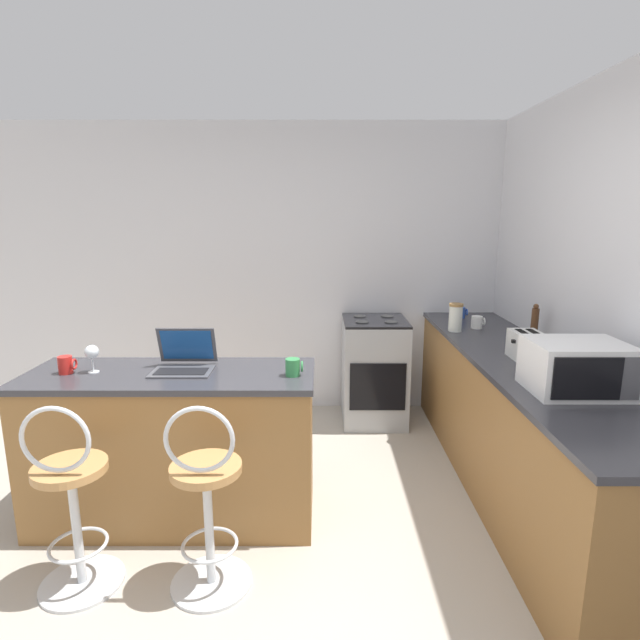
# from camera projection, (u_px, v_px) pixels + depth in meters

# --- Properties ---
(ground_plane) EXTENTS (20.00, 20.00, 0.00)m
(ground_plane) POSITION_uv_depth(u_px,v_px,m) (256.00, 595.00, 2.41)
(ground_plane) COLOR #ADA393
(wall_back) EXTENTS (12.00, 0.06, 2.60)m
(wall_back) POSITION_uv_depth(u_px,v_px,m) (286.00, 271.00, 4.56)
(wall_back) COLOR silver
(wall_back) RESTS_ON ground_plane
(breakfast_bar) EXTENTS (1.66, 0.61, 0.92)m
(breakfast_bar) POSITION_uv_depth(u_px,v_px,m) (174.00, 446.00, 2.96)
(breakfast_bar) COLOR olive
(breakfast_bar) RESTS_ON ground_plane
(counter_right) EXTENTS (0.66, 2.97, 0.92)m
(counter_right) POSITION_uv_depth(u_px,v_px,m) (515.00, 424.00, 3.27)
(counter_right) COLOR olive
(counter_right) RESTS_ON ground_plane
(bar_stool_near) EXTENTS (0.40, 0.40, 0.98)m
(bar_stool_near) POSITION_uv_depth(u_px,v_px,m) (71.00, 504.00, 2.38)
(bar_stool_near) COLOR silver
(bar_stool_near) RESTS_ON ground_plane
(bar_stool_far) EXTENTS (0.40, 0.40, 0.98)m
(bar_stool_far) POSITION_uv_depth(u_px,v_px,m) (206.00, 504.00, 2.38)
(bar_stool_far) COLOR silver
(bar_stool_far) RESTS_ON ground_plane
(laptop) EXTENTS (0.34, 0.29, 0.24)m
(laptop) POSITION_uv_depth(u_px,v_px,m) (184.00, 360.00, 2.90)
(laptop) COLOR #47474C
(laptop) RESTS_ON breakfast_bar
(microwave) EXTENTS (0.46, 0.37, 0.26)m
(microwave) POSITION_uv_depth(u_px,v_px,m) (576.00, 367.00, 2.52)
(microwave) COLOR white
(microwave) RESTS_ON counter_right
(toaster) EXTENTS (0.19, 0.30, 0.18)m
(toaster) POSITION_uv_depth(u_px,v_px,m) (528.00, 347.00, 3.08)
(toaster) COLOR silver
(toaster) RESTS_ON counter_right
(stove_range) EXTENTS (0.54, 0.61, 0.93)m
(stove_range) POSITION_uv_depth(u_px,v_px,m) (373.00, 370.00, 4.39)
(stove_range) COLOR #9EA3A8
(stove_range) RESTS_ON ground_plane
(mug_red) EXTENTS (0.10, 0.08, 0.10)m
(mug_red) POSITION_uv_depth(u_px,v_px,m) (65.00, 365.00, 2.83)
(mug_red) COLOR red
(mug_red) RESTS_ON breakfast_bar
(mug_green) EXTENTS (0.10, 0.08, 0.10)m
(mug_green) POSITION_uv_depth(u_px,v_px,m) (293.00, 367.00, 2.79)
(mug_green) COLOR #338447
(mug_green) RESTS_ON breakfast_bar
(mug_blue) EXTENTS (0.09, 0.08, 0.09)m
(mug_blue) POSITION_uv_depth(u_px,v_px,m) (460.00, 313.00, 4.37)
(mug_blue) COLOR #2D51AD
(mug_blue) RESTS_ON counter_right
(storage_jar) EXTENTS (0.11, 0.11, 0.22)m
(storage_jar) POSITION_uv_depth(u_px,v_px,m) (455.00, 317.00, 3.85)
(storage_jar) COLOR silver
(storage_jar) RESTS_ON counter_right
(wine_glass_tall) EXTENTS (0.08, 0.08, 0.16)m
(wine_glass_tall) POSITION_uv_depth(u_px,v_px,m) (91.00, 353.00, 2.83)
(wine_glass_tall) COLOR silver
(wine_glass_tall) RESTS_ON breakfast_bar
(mug_white) EXTENTS (0.10, 0.09, 0.10)m
(mug_white) POSITION_uv_depth(u_px,v_px,m) (476.00, 322.00, 3.97)
(mug_white) COLOR white
(mug_white) RESTS_ON counter_right
(pepper_mill) EXTENTS (0.05, 0.05, 0.28)m
(pepper_mill) POSITION_uv_depth(u_px,v_px,m) (534.00, 324.00, 3.49)
(pepper_mill) COLOR #4C2D19
(pepper_mill) RESTS_ON counter_right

